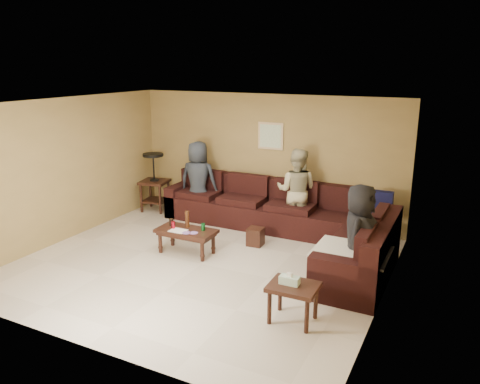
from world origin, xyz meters
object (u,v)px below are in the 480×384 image
at_px(side_table_right, 293,290).
at_px(person_right, 359,237).
at_px(person_left, 198,180).
at_px(coffee_table, 186,233).
at_px(end_table_left, 154,181).
at_px(sectional_sofa, 285,224).
at_px(person_middle, 296,191).
at_px(waste_bin, 255,237).

xyz_separation_m(side_table_right, person_right, (0.49, 1.26, 0.33)).
relative_size(person_left, person_right, 1.05).
height_order(coffee_table, end_table_left, end_table_left).
bearing_deg(person_left, person_right, 144.49).
xyz_separation_m(end_table_left, person_right, (4.69, -1.66, 0.11)).
bearing_deg(sectional_sofa, coffee_table, -135.73).
relative_size(end_table_left, person_middle, 0.78).
bearing_deg(coffee_table, person_middle, 54.66).
relative_size(end_table_left, person_left, 0.78).
relative_size(person_left, person_middle, 1.00).
distance_m(coffee_table, person_right, 2.84).
bearing_deg(side_table_right, person_middle, 109.29).
xyz_separation_m(sectional_sofa, person_left, (-2.06, 0.45, 0.46)).
xyz_separation_m(coffee_table, end_table_left, (-1.88, 1.69, 0.29)).
xyz_separation_m(sectional_sofa, person_middle, (-0.01, 0.55, 0.46)).
height_order(coffee_table, waste_bin, coffee_table).
bearing_deg(person_middle, side_table_right, 104.20).
height_order(end_table_left, side_table_right, end_table_left).
relative_size(coffee_table, person_right, 0.66).
bearing_deg(end_table_left, coffee_table, -41.89).
height_order(side_table_right, person_middle, person_middle).
distance_m(coffee_table, side_table_right, 2.63).
distance_m(person_middle, person_right, 2.34).
distance_m(end_table_left, person_middle, 3.15).
bearing_deg(person_left, waste_bin, 141.89).
bearing_deg(end_table_left, sectional_sofa, -8.05).
bearing_deg(waste_bin, person_right, -22.42).
height_order(end_table_left, person_left, person_left).
height_order(sectional_sofa, coffee_table, sectional_sofa).
bearing_deg(person_right, side_table_right, 159.40).
xyz_separation_m(waste_bin, person_left, (-1.67, 0.86, 0.63)).
bearing_deg(person_left, end_table_left, -10.65).
xyz_separation_m(coffee_table, person_middle, (1.27, 1.79, 0.44)).
relative_size(coffee_table, waste_bin, 3.21).
relative_size(person_middle, person_right, 1.05).
bearing_deg(waste_bin, coffee_table, -136.95).
xyz_separation_m(sectional_sofa, person_right, (1.54, -1.21, 0.43)).
bearing_deg(person_middle, end_table_left, -3.27).
relative_size(side_table_right, person_middle, 0.40).
relative_size(coffee_table, end_table_left, 0.81).
bearing_deg(person_right, person_middle, 42.12).
distance_m(person_left, person_right, 3.96).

